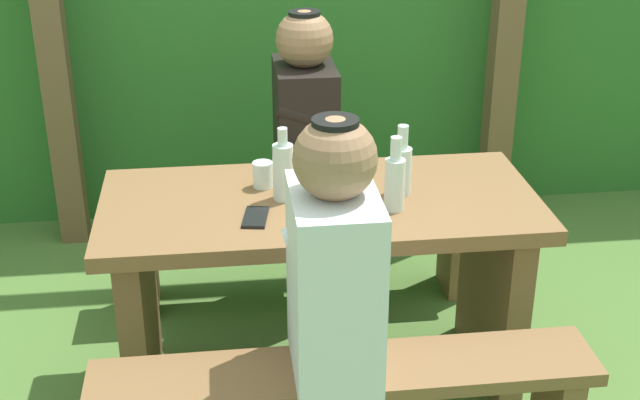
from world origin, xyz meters
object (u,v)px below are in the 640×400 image
bench_far (303,225)px  person_black_coat (305,114)px  bottle_center (395,181)px  cell_phone (256,217)px  drinking_glass (263,175)px  bottle_left (283,170)px  picnic_table (320,260)px  person_white_shirt (334,260)px  bottle_right (402,167)px

bench_far → person_black_coat: bearing=-13.7°
bottle_center → cell_phone: 0.44m
drinking_glass → cell_phone: bearing=-99.0°
drinking_glass → bottle_left: size_ratio=0.36×
picnic_table → bottle_center: 0.40m
person_white_shirt → bottle_center: bearing=61.4°
person_black_coat → picnic_table: bearing=-91.4°
person_black_coat → drinking_glass: (-0.19, -0.45, -0.04)m
bench_far → drinking_glass: bearing=-111.0°
person_black_coat → bottle_left: person_black_coat is taller
person_black_coat → bottle_right: bearing=-65.9°
person_white_shirt → drinking_glass: size_ratio=8.39×
bottle_left → cell_phone: bearing=-125.9°
bottle_left → bottle_center: same height
picnic_table → bottle_right: size_ratio=6.03×
bench_far → person_black_coat: person_black_coat is taller
bottle_right → bottle_left: bearing=179.5°
bench_far → drinking_glass: size_ratio=16.32×
person_white_shirt → bottle_left: 0.58m
drinking_glass → bench_far: bearing=69.0°
bottle_center → drinking_glass: bearing=150.4°
bench_far → person_white_shirt: (-0.03, -1.14, 0.46)m
drinking_glass → bottle_right: (0.44, -0.11, 0.05)m
bench_far → bottle_center: size_ratio=5.85×
bench_far → person_white_shirt: size_ratio=1.95×
picnic_table → bottle_left: (-0.12, 0.01, 0.32)m
person_white_shirt → bottle_right: size_ratio=3.10×
bottle_right → bottle_center: size_ratio=0.97×
picnic_table → person_white_shirt: person_white_shirt is taller
person_black_coat → cell_phone: 0.73m
picnic_table → cell_phone: bearing=-150.2°
picnic_table → bench_far: 0.59m
bench_far → bottle_right: bottle_right is taller
picnic_table → person_white_shirt: 0.65m
bottle_right → bench_far: bearing=115.1°
bottle_center → cell_phone: bearing=-178.0°
person_white_shirt → bottle_left: person_white_shirt is taller
person_black_coat → cell_phone: person_black_coat is taller
drinking_glass → person_black_coat: bearing=67.4°
bottle_left → person_black_coat: bearing=76.9°
bench_far → cell_phone: size_ratio=10.00×
picnic_table → bottle_center: (0.22, -0.11, 0.32)m
bench_far → drinking_glass: (-0.17, -0.45, 0.42)m
picnic_table → bottle_left: size_ratio=5.85×
picnic_table → bottle_left: bottle_left is taller
cell_phone → picnic_table: bearing=39.6°
person_white_shirt → bottle_right: bearing=62.8°
picnic_table → cell_phone: size_ratio=10.00×
bench_far → person_black_coat: size_ratio=1.95×
person_white_shirt → bottle_left: size_ratio=3.00×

